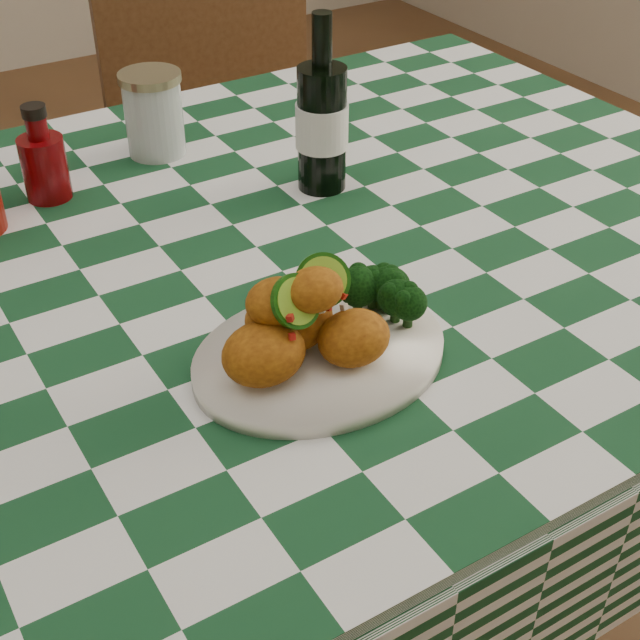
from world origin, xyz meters
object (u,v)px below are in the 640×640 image
ketchup_bottle (42,153)px  dining_table (206,498)px  wooden_chair_right (238,161)px  plate (320,356)px  fried_chicken_pile (310,313)px  mason_jar (154,114)px  beer_bottle (322,104)px

ketchup_bottle → dining_table: bearing=-74.2°
dining_table → wooden_chair_right: 0.87m
plate → fried_chicken_pile: (-0.01, 0.00, 0.06)m
ketchup_bottle → plate: bearing=-76.2°
plate → mason_jar: (0.06, 0.55, 0.05)m
plate → ketchup_bottle: ketchup_bottle is taller
plate → wooden_chair_right: bearing=68.2°
plate → beer_bottle: (0.21, 0.33, 0.11)m
plate → ketchup_bottle: 0.52m
beer_bottle → wooden_chair_right: bearing=74.1°
wooden_chair_right → plate: bearing=-102.1°
beer_bottle → mason_jar: bearing=124.5°
wooden_chair_right → mason_jar: bearing=-118.5°
dining_table → wooden_chair_right: wooden_chair_right is taller
beer_bottle → dining_table: bearing=-159.5°
plate → beer_bottle: beer_bottle is taller
dining_table → beer_bottle: 0.58m
wooden_chair_right → ketchup_bottle: bearing=-127.5°
dining_table → ketchup_bottle: ketchup_bottle is taller
ketchup_bottle → mason_jar: (0.18, 0.05, -0.00)m
dining_table → wooden_chair_right: (0.44, 0.74, 0.12)m
mason_jar → beer_bottle: bearing=-55.5°
dining_table → fried_chicken_pile: size_ratio=10.52×
plate → beer_bottle: size_ratio=1.14×
fried_chicken_pile → mason_jar: mason_jar is taller
dining_table → mason_jar: mason_jar is taller
ketchup_bottle → beer_bottle: 0.38m
fried_chicken_pile → ketchup_bottle: 0.51m
dining_table → mason_jar: (0.11, 0.32, 0.45)m
plate → mason_jar: 0.56m
beer_bottle → wooden_chair_right: same height
plate → wooden_chair_right: size_ratio=0.27×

